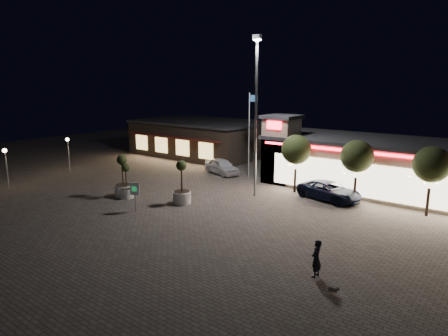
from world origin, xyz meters
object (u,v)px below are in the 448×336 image
Objects in this scene: pickup_truck at (329,191)px; valet_sign at (135,191)px; white_sedan at (222,166)px; planter_mid at (126,187)px; pedestrian at (316,259)px; planter_left at (123,184)px.

valet_sign is at bearing 152.21° from pickup_truck.
planter_mid is (-0.64, -11.34, 0.09)m from white_sedan.
planter_left is at bearing -99.39° from pedestrian.
valet_sign is at bearing -29.44° from planter_mid.
valet_sign is (-9.70, -11.02, 0.74)m from pickup_truck.
pickup_truck is 1.14× the size of white_sedan.
pickup_truck is 2.47× the size of valet_sign.
valet_sign is at bearing -27.30° from planter_left.
planter_left is at bearing 137.65° from pickup_truck.
white_sedan is at bearing 100.76° from valet_sign.
pickup_truck is 15.82m from planter_mid.
valet_sign reaches higher than pickup_truck.
valet_sign is (3.13, -1.77, 0.59)m from planter_mid.
planter_mid reaches higher than valet_sign.
pedestrian reaches higher than pickup_truck.
pickup_truck is 16.23m from planter_left.
white_sedan is at bearing 83.63° from planter_left.
valet_sign is (2.49, -13.11, 0.68)m from white_sedan.
planter_mid is (-12.83, -9.26, 0.14)m from pickup_truck.
valet_sign is (-14.31, 1.31, 0.54)m from pedestrian.
white_sedan is at bearing -129.85° from pedestrian.
pickup_truck is at bearing -158.72° from pedestrian.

